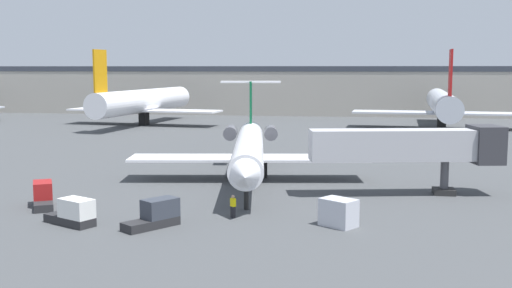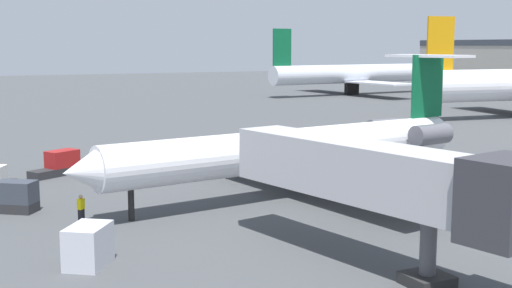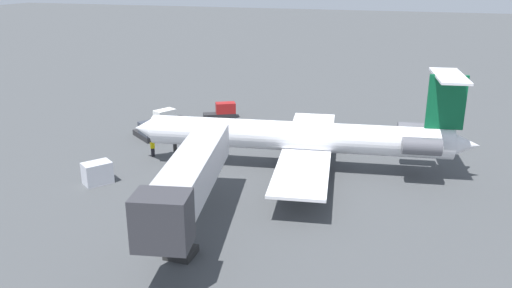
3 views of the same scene
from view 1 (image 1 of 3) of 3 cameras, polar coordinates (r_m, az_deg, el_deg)
ground_plane at (r=56.93m, az=-0.68°, el=-3.91°), size 400.00×400.00×0.10m
regional_jet at (r=59.34m, az=-0.65°, el=-0.27°), size 23.45×31.61×9.28m
jet_bridge at (r=54.00m, az=14.74°, el=-0.15°), size 16.49×6.06×5.90m
ground_crew_marshaller at (r=44.69m, az=-2.14°, el=-5.78°), size 0.47×0.47×1.69m
baggage_tug_lead at (r=44.41m, az=-16.53°, el=-6.18°), size 4.20×3.06×1.90m
baggage_tug_trailing at (r=51.13m, az=-19.10°, el=-4.55°), size 3.13×4.19×1.90m
baggage_tug_spare at (r=42.77m, az=-9.23°, el=-6.48°), size 3.51×4.05×1.90m
cargo_container_uld at (r=42.73m, az=7.64°, el=-6.30°), size 2.84×2.67×1.91m
terminal_building at (r=147.09m, az=5.20°, el=5.01°), size 171.69×18.19×11.16m
parked_airliner_west_mid at (r=118.50m, az=-10.39°, el=3.89°), size 30.19×35.60×13.76m
parked_airliner_centre at (r=114.66m, az=16.86°, el=3.56°), size 31.86×37.69×13.57m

